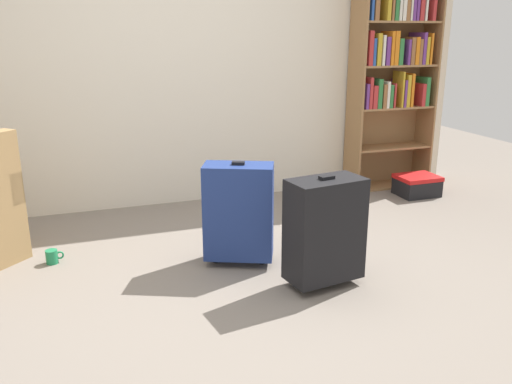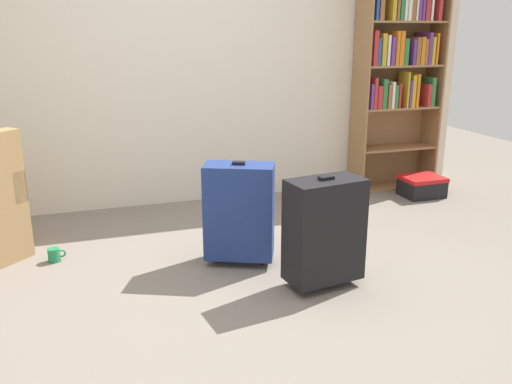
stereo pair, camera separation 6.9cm
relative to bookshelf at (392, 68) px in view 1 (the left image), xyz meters
The scene contains 7 objects.
ground_plane 2.95m from the bookshelf, 139.56° to the right, with size 9.89×9.89×0.00m, color slate.
back_wall 2.08m from the bookshelf, behind, with size 5.65×0.10×2.60m, color beige.
bookshelf is the anchor object (origin of this frame).
mug 3.48m from the bookshelf, 164.13° to the right, with size 0.12×0.08×0.10m.
storage_box 1.14m from the bookshelf, 73.35° to the right, with size 0.38×0.31×0.19m.
suitcase_navy_blue 2.50m from the bookshelf, 146.27° to the right, with size 0.51×0.39×0.71m.
suitcase_black 2.53m from the bookshelf, 131.24° to the right, with size 0.49×0.31×0.70m.
Camera 1 is at (-0.92, -2.77, 1.52)m, focal length 37.70 mm.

